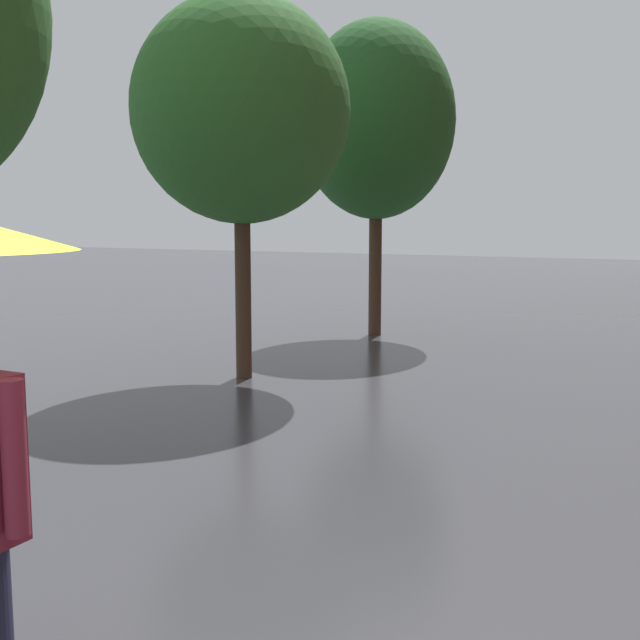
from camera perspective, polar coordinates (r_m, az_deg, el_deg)
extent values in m
cylinder|color=#473323|center=(10.26, -5.54, 2.30)|extent=(0.20, 0.20, 2.34)
ellipsoid|color=#2D6628|center=(10.30, -5.70, 14.79)|extent=(2.74, 2.74, 2.84)
cylinder|color=#473323|center=(14.02, 3.98, 3.92)|extent=(0.22, 0.22, 2.46)
ellipsoid|color=#235623|center=(14.10, 4.07, 14.11)|extent=(2.70, 2.70, 3.38)
cylinder|color=maroon|center=(3.11, -21.08, -9.24)|extent=(0.09, 0.09, 0.58)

